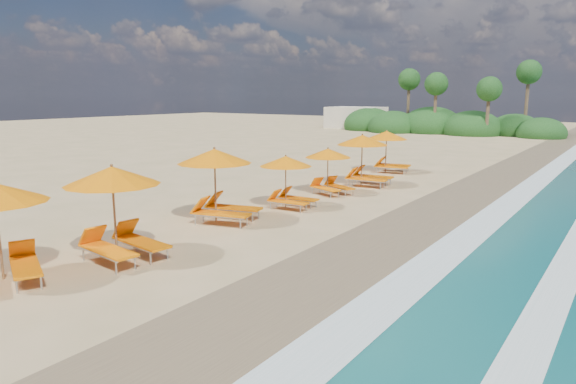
% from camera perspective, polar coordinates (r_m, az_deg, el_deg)
% --- Properties ---
extents(ground, '(160.00, 160.00, 0.00)m').
position_cam_1_polar(ground, '(17.88, 0.00, -3.78)').
color(ground, tan).
rests_on(ground, ground).
extents(wet_sand, '(4.00, 160.00, 0.01)m').
position_cam_1_polar(wet_sand, '(16.04, 11.92, -5.71)').
color(wet_sand, olive).
rests_on(wet_sand, ground).
extents(surf_foam, '(4.00, 160.00, 0.01)m').
position_cam_1_polar(surf_foam, '(15.27, 21.37, -7.00)').
color(surf_foam, white).
rests_on(surf_foam, ground).
extents(station_2, '(3.06, 2.89, 2.63)m').
position_cam_1_polar(station_2, '(14.81, -18.24, -1.53)').
color(station_2, olive).
rests_on(station_2, ground).
extents(station_3, '(3.33, 3.23, 2.67)m').
position_cam_1_polar(station_3, '(18.38, -7.46, 1.30)').
color(station_3, olive).
rests_on(station_3, ground).
extents(station_4, '(2.37, 2.20, 2.13)m').
position_cam_1_polar(station_4, '(20.53, 0.14, 1.52)').
color(station_4, olive).
rests_on(station_4, ground).
extents(station_5, '(2.76, 2.72, 2.13)m').
position_cam_1_polar(station_5, '(23.45, 4.65, 2.64)').
color(station_5, olive).
rests_on(station_5, ground).
extents(station_6, '(2.94, 2.77, 2.57)m').
position_cam_1_polar(station_6, '(25.90, 8.55, 3.88)').
color(station_6, olive).
rests_on(station_6, ground).
extents(station_7, '(2.99, 2.87, 2.45)m').
position_cam_1_polar(station_7, '(30.58, 11.10, 4.70)').
color(station_7, olive).
rests_on(station_7, ground).
extents(treeline, '(25.80, 8.80, 9.74)m').
position_cam_1_polar(treeline, '(63.05, 16.31, 7.15)').
color(treeline, '#163D14').
rests_on(treeline, ground).
extents(beach_building, '(7.00, 5.00, 2.80)m').
position_cam_1_polar(beach_building, '(69.99, 7.49, 8.13)').
color(beach_building, beige).
rests_on(beach_building, ground).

